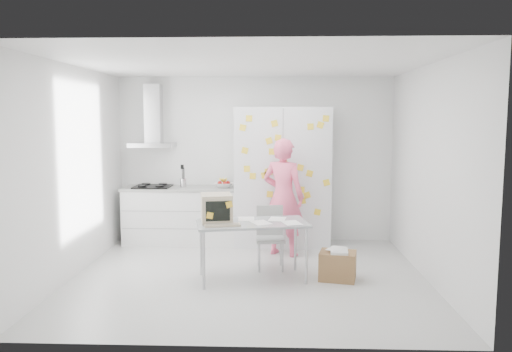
{
  "coord_description": "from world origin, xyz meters",
  "views": [
    {
      "loc": [
        0.33,
        -6.23,
        2.03
      ],
      "look_at": [
        0.06,
        0.71,
        1.22
      ],
      "focal_mm": 35.0,
      "sensor_mm": 36.0,
      "label": 1
    }
  ],
  "objects_px": {
    "person": "(283,197)",
    "desk": "(230,215)",
    "cardboard_box": "(338,265)",
    "chair": "(270,233)"
  },
  "relations": [
    {
      "from": "person",
      "to": "cardboard_box",
      "type": "relative_size",
      "value": 3.4
    },
    {
      "from": "person",
      "to": "desk",
      "type": "relative_size",
      "value": 1.18
    },
    {
      "from": "person",
      "to": "cardboard_box",
      "type": "distance_m",
      "value": 1.49
    },
    {
      "from": "chair",
      "to": "cardboard_box",
      "type": "bearing_deg",
      "value": -33.6
    },
    {
      "from": "cardboard_box",
      "to": "person",
      "type": "bearing_deg",
      "value": 120.56
    },
    {
      "from": "person",
      "to": "chair",
      "type": "distance_m",
      "value": 0.78
    },
    {
      "from": "chair",
      "to": "cardboard_box",
      "type": "distance_m",
      "value": 1.03
    },
    {
      "from": "cardboard_box",
      "to": "chair",
      "type": "bearing_deg",
      "value": 150.43
    },
    {
      "from": "person",
      "to": "cardboard_box",
      "type": "xyz_separation_m",
      "value": [
        0.67,
        -1.14,
        -0.69
      ]
    },
    {
      "from": "desk",
      "to": "cardboard_box",
      "type": "height_order",
      "value": "desk"
    }
  ]
}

